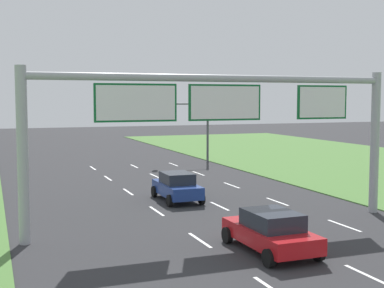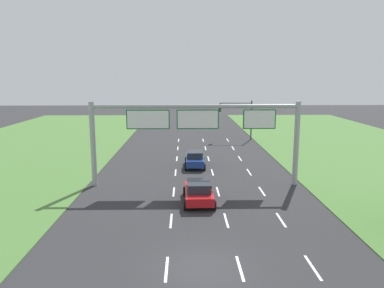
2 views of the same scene
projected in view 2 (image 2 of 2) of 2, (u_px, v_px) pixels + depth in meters
ground_plane at (203, 269)px, 17.79m from camera, size 200.00×200.00×0.00m
lane_dashes_inner_left at (173, 205)px, 26.61m from camera, size 0.14×56.40×0.01m
lane_dashes_inner_right at (222, 204)px, 26.68m from camera, size 0.14×56.40×0.01m
lane_dashes_slip at (270, 204)px, 26.74m from camera, size 0.14×56.40×0.01m
car_near_red at (195, 159)px, 37.57m from camera, size 2.06×4.11×1.59m
car_lead_silver at (199, 192)px, 27.04m from camera, size 2.27×4.41×1.55m
sign_gantry at (196, 126)px, 30.57m from camera, size 17.24×0.44×7.00m
traffic_light_mast at (238, 113)px, 52.96m from camera, size 4.76×0.49×5.60m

